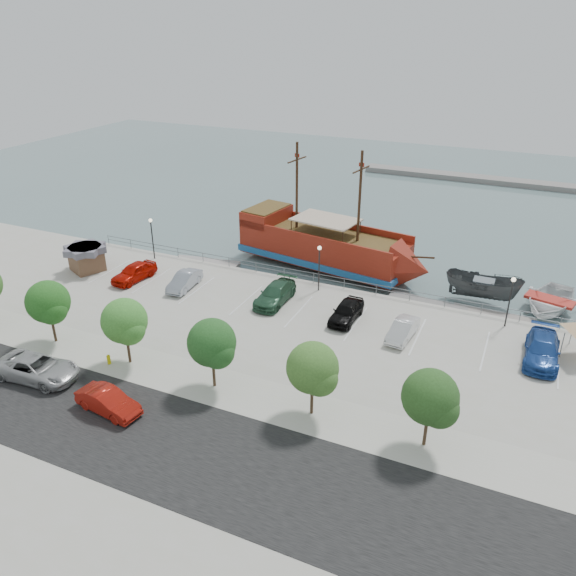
% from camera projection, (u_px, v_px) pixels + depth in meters
% --- Properties ---
extents(ground, '(160.00, 160.00, 0.00)m').
position_uv_depth(ground, '(289.00, 333.00, 45.86)').
color(ground, slate).
extents(land_slab, '(100.00, 58.00, 1.20)m').
position_uv_depth(land_slab, '(120.00, 518.00, 28.44)').
color(land_slab, '#A7A594').
rests_on(land_slab, ground).
extents(street, '(100.00, 8.00, 0.04)m').
position_uv_depth(street, '(176.00, 446.00, 32.28)').
color(street, black).
rests_on(street, land_slab).
extents(sidewalk, '(100.00, 4.00, 0.05)m').
position_uv_depth(sidewalk, '(228.00, 389.00, 37.20)').
color(sidewalk, '#B2B09E').
rests_on(sidewalk, land_slab).
extents(seawall_railing, '(50.00, 0.06, 1.00)m').
position_uv_depth(seawall_railing, '(324.00, 279.00, 51.59)').
color(seawall_railing, slate).
rests_on(seawall_railing, land_slab).
extents(far_shore, '(40.00, 3.00, 0.80)m').
position_uv_depth(far_shore, '(492.00, 180.00, 87.14)').
color(far_shore, gray).
rests_on(far_shore, ground).
extents(pirate_ship, '(20.73, 8.67, 12.90)m').
position_uv_depth(pirate_ship, '(336.00, 250.00, 56.49)').
color(pirate_ship, maroon).
rests_on(pirate_ship, ground).
extents(patrol_boat, '(6.85, 2.90, 2.60)m').
position_uv_depth(patrol_boat, '(483.00, 289.00, 50.18)').
color(patrol_boat, '#434647').
rests_on(patrol_boat, ground).
extents(speedboat, '(6.79, 8.25, 1.49)m').
position_uv_depth(speedboat, '(549.00, 303.00, 48.99)').
color(speedboat, white).
rests_on(speedboat, ground).
extents(dock_west, '(7.14, 3.02, 0.40)m').
position_uv_depth(dock_west, '(206.00, 263.00, 58.34)').
color(dock_west, gray).
rests_on(dock_west, ground).
extents(dock_mid, '(7.17, 2.75, 0.40)m').
position_uv_depth(dock_mid, '(426.00, 305.00, 49.90)').
color(dock_mid, slate).
rests_on(dock_mid, ground).
extents(dock_east, '(6.93, 2.28, 0.39)m').
position_uv_depth(dock_east, '(492.00, 317.00, 47.83)').
color(dock_east, gray).
rests_on(dock_east, ground).
extents(shed, '(4.02, 4.02, 2.49)m').
position_uv_depth(shed, '(86.00, 257.00, 54.21)').
color(shed, brown).
rests_on(shed, land_slab).
extents(street_van, '(6.10, 3.18, 1.64)m').
position_uv_depth(street_van, '(37.00, 368.00, 38.05)').
color(street_van, '#A0A1A2').
rests_on(street_van, street).
extents(street_sedan, '(4.65, 2.14, 1.48)m').
position_uv_depth(street_sedan, '(108.00, 402.00, 34.86)').
color(street_sedan, '#A1180E').
rests_on(street_sedan, street).
extents(fire_hydrant, '(0.27, 0.27, 0.78)m').
position_uv_depth(fire_hydrant, '(109.00, 359.00, 39.77)').
color(fire_hydrant, '#D8CC0C').
rests_on(fire_hydrant, sidewalk).
extents(lamp_post_left, '(0.36, 0.36, 4.28)m').
position_uv_depth(lamp_post_left, '(152.00, 231.00, 56.11)').
color(lamp_post_left, black).
rests_on(lamp_post_left, land_slab).
extents(lamp_post_mid, '(0.36, 0.36, 4.28)m').
position_uv_depth(lamp_post_mid, '(319.00, 260.00, 49.47)').
color(lamp_post_mid, black).
rests_on(lamp_post_mid, land_slab).
extents(lamp_post_right, '(0.36, 0.36, 4.28)m').
position_uv_depth(lamp_post_right, '(511.00, 293.00, 43.57)').
color(lamp_post_right, black).
rests_on(lamp_post_right, land_slab).
extents(tree_b, '(3.30, 3.20, 5.00)m').
position_uv_depth(tree_b, '(49.00, 304.00, 41.19)').
color(tree_b, '#473321').
rests_on(tree_b, sidewalk).
extents(tree_c, '(3.30, 3.20, 5.00)m').
position_uv_depth(tree_c, '(126.00, 323.00, 38.61)').
color(tree_c, '#473321').
rests_on(tree_c, sidewalk).
extents(tree_d, '(3.30, 3.20, 5.00)m').
position_uv_depth(tree_d, '(213.00, 345.00, 36.03)').
color(tree_d, '#473321').
rests_on(tree_d, sidewalk).
extents(tree_e, '(3.30, 3.20, 5.00)m').
position_uv_depth(tree_e, '(314.00, 370.00, 33.45)').
color(tree_e, '#473321').
rests_on(tree_e, sidewalk).
extents(tree_f, '(3.30, 3.20, 5.00)m').
position_uv_depth(tree_f, '(432.00, 400.00, 30.86)').
color(tree_f, '#473321').
rests_on(tree_f, sidewalk).
extents(parked_car_a, '(2.46, 4.96, 1.63)m').
position_uv_depth(parked_car_a, '(134.00, 272.00, 52.36)').
color(parked_car_a, '#B90F03').
rests_on(parked_car_a, land_slab).
extents(parked_car_b, '(1.93, 4.54, 1.46)m').
position_uv_depth(parked_car_b, '(184.00, 281.00, 50.84)').
color(parked_car_b, '#949BA8').
rests_on(parked_car_b, land_slab).
extents(parked_car_d, '(2.23, 5.45, 1.58)m').
position_uv_depth(parked_car_d, '(275.00, 294.00, 48.29)').
color(parked_car_d, '#295439').
rests_on(parked_car_d, land_slab).
extents(parked_car_e, '(2.00, 4.69, 1.58)m').
position_uv_depth(parked_car_e, '(346.00, 311.00, 45.45)').
color(parked_car_e, black).
rests_on(parked_car_e, land_slab).
extents(parked_car_f, '(1.87, 4.33, 1.38)m').
position_uv_depth(parked_car_f, '(403.00, 330.00, 42.95)').
color(parked_car_f, silver).
rests_on(parked_car_f, land_slab).
extents(parked_car_h, '(2.35, 5.77, 1.67)m').
position_uv_depth(parked_car_h, '(542.00, 350.00, 40.12)').
color(parked_car_h, navy).
rests_on(parked_car_h, land_slab).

